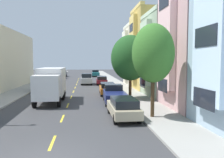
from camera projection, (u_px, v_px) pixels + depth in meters
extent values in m
plane|color=#38383A|center=(76.00, 86.00, 39.42)|extent=(160.00, 160.00, 0.00)
cube|color=#99968E|center=(30.00, 87.00, 36.64)|extent=(3.20, 120.00, 0.14)
cube|color=#99968E|center=(119.00, 86.00, 38.22)|extent=(3.20, 120.00, 0.14)
cube|color=yellow|center=(52.00, 142.00, 11.67)|extent=(0.14, 2.20, 0.01)
cube|color=yellow|center=(62.00, 118.00, 16.63)|extent=(0.14, 2.20, 0.01)
cube|color=yellow|center=(68.00, 105.00, 21.58)|extent=(0.14, 2.20, 0.01)
cube|color=yellow|center=(71.00, 97.00, 26.54)|extent=(0.14, 2.20, 0.01)
cube|color=yellow|center=(73.00, 92.00, 31.49)|extent=(0.14, 2.20, 0.01)
cube|color=yellow|center=(75.00, 87.00, 36.44)|extent=(0.14, 2.20, 0.01)
cube|color=yellow|center=(76.00, 84.00, 41.40)|extent=(0.14, 2.20, 0.01)
cube|color=yellow|center=(77.00, 82.00, 46.35)|extent=(0.14, 2.20, 0.01)
cube|color=yellow|center=(78.00, 80.00, 51.31)|extent=(0.14, 2.20, 0.01)
cube|color=yellow|center=(79.00, 78.00, 56.26)|extent=(0.14, 2.20, 0.01)
cube|color=#CAE7FE|center=(211.00, 24.00, 12.52)|extent=(0.55, 3.04, 8.81)
cube|color=#1E232D|center=(203.00, 99.00, 12.79)|extent=(0.04, 2.31, 1.10)
cube|color=#1E232D|center=(205.00, 36.00, 12.53)|extent=(0.04, 2.31, 1.10)
cube|color=#FECACA|center=(166.00, 36.00, 19.39)|extent=(0.55, 3.04, 9.00)
cube|color=#1E232D|center=(162.00, 85.00, 19.67)|extent=(0.04, 2.31, 1.10)
cube|color=#1E232D|center=(163.00, 44.00, 19.41)|extent=(0.04, 2.31, 1.10)
cube|color=#1E232D|center=(164.00, 2.00, 19.15)|extent=(0.04, 2.31, 1.10)
cube|color=#99AD8E|center=(204.00, 57.00, 27.19)|extent=(13.61, 6.75, 9.26)
cube|color=beige|center=(150.00, 13.00, 26.10)|extent=(0.60, 6.75, 0.44)
cube|color=beige|center=(145.00, 53.00, 26.37)|extent=(0.55, 3.04, 7.22)
cube|color=#1E232D|center=(142.00, 83.00, 26.59)|extent=(0.04, 2.31, 1.10)
cube|color=#1E232D|center=(143.00, 58.00, 26.38)|extent=(0.04, 2.31, 1.10)
cube|color=#1E232D|center=(143.00, 34.00, 26.17)|extent=(0.04, 2.31, 1.10)
cube|color=tan|center=(174.00, 51.00, 33.90)|extent=(11.80, 6.75, 11.34)
cube|color=#F9D572|center=(137.00, 8.00, 32.83)|extent=(0.60, 6.75, 0.44)
cube|color=#F9D572|center=(133.00, 47.00, 33.18)|extent=(0.55, 3.04, 8.85)
cube|color=#1E232D|center=(131.00, 76.00, 33.45)|extent=(0.04, 2.31, 1.10)
cube|color=#1E232D|center=(131.00, 52.00, 33.19)|extent=(0.04, 2.31, 1.10)
cube|color=#1E232D|center=(131.00, 28.00, 32.94)|extent=(0.04, 2.31, 1.10)
cube|color=beige|center=(156.00, 56.00, 40.77)|extent=(10.58, 6.75, 9.96)
cube|color=white|center=(128.00, 26.00, 39.82)|extent=(0.60, 6.75, 0.44)
cube|color=white|center=(125.00, 54.00, 40.12)|extent=(0.55, 3.04, 7.77)
cube|color=#1E232D|center=(123.00, 75.00, 40.35)|extent=(0.04, 2.31, 1.10)
cube|color=#1E232D|center=(123.00, 57.00, 40.13)|extent=(0.04, 2.31, 1.10)
cube|color=#1E232D|center=(123.00, 40.00, 39.91)|extent=(0.04, 2.31, 1.10)
cylinder|color=#47331E|center=(153.00, 96.00, 16.49)|extent=(0.27, 0.27, 2.96)
ellipsoid|color=#387028|center=(153.00, 53.00, 16.26)|extent=(2.97, 2.97, 4.14)
cylinder|color=#47331E|center=(130.00, 87.00, 24.86)|extent=(0.32, 0.32, 2.52)
ellipsoid|color=#1E4C1E|center=(130.00, 58.00, 24.63)|extent=(4.11, 4.11, 4.82)
cube|color=white|center=(52.00, 81.00, 24.22)|extent=(2.44, 5.23, 2.74)
cube|color=white|center=(46.00, 88.00, 20.52)|extent=(2.32, 1.92, 2.20)
cube|color=black|center=(45.00, 83.00, 19.59)|extent=(2.02, 0.10, 0.97)
cube|color=black|center=(55.00, 93.00, 26.84)|extent=(2.40, 0.18, 0.24)
cylinder|color=black|center=(34.00, 102.00, 20.44)|extent=(0.29, 0.96, 0.96)
cylinder|color=black|center=(59.00, 102.00, 20.69)|extent=(0.29, 0.96, 0.96)
cylinder|color=black|center=(44.00, 94.00, 25.60)|extent=(0.29, 0.96, 0.96)
cylinder|color=black|center=(64.00, 94.00, 25.85)|extent=(0.29, 0.96, 0.96)
cylinder|color=black|center=(43.00, 96.00, 24.51)|extent=(0.29, 0.96, 0.96)
cylinder|color=black|center=(63.00, 95.00, 24.76)|extent=(0.29, 0.96, 0.96)
cube|color=#AD1E1E|center=(60.00, 76.00, 55.27)|extent=(1.83, 4.70, 0.62)
cube|color=black|center=(60.00, 73.00, 55.60)|extent=(1.60, 2.82, 0.55)
cylinder|color=black|center=(56.00, 78.00, 53.62)|extent=(0.22, 0.66, 0.66)
cylinder|color=black|center=(63.00, 78.00, 53.80)|extent=(0.22, 0.66, 0.66)
cylinder|color=black|center=(58.00, 77.00, 56.79)|extent=(0.22, 0.66, 0.66)
cylinder|color=black|center=(64.00, 77.00, 56.96)|extent=(0.22, 0.66, 0.66)
cube|color=#333338|center=(63.00, 74.00, 62.83)|extent=(1.90, 4.73, 0.62)
cube|color=black|center=(63.00, 72.00, 63.16)|extent=(1.65, 2.85, 0.55)
cylinder|color=black|center=(60.00, 76.00, 61.17)|extent=(0.23, 0.66, 0.66)
cylinder|color=black|center=(66.00, 76.00, 61.38)|extent=(0.23, 0.66, 0.66)
cylinder|color=black|center=(61.00, 75.00, 64.33)|extent=(0.23, 0.66, 0.66)
cylinder|color=black|center=(67.00, 75.00, 64.54)|extent=(0.23, 0.66, 0.66)
cube|color=orange|center=(107.00, 89.00, 28.60)|extent=(1.93, 4.74, 0.62)
cube|color=black|center=(108.00, 85.00, 28.19)|extent=(1.67, 2.86, 0.55)
cylinder|color=black|center=(113.00, 90.00, 30.29)|extent=(0.24, 0.67, 0.66)
cylinder|color=black|center=(100.00, 90.00, 30.14)|extent=(0.24, 0.67, 0.66)
cylinder|color=black|center=(115.00, 94.00, 27.11)|extent=(0.24, 0.67, 0.66)
cylinder|color=black|center=(101.00, 94.00, 26.97)|extent=(0.24, 0.67, 0.66)
cube|color=tan|center=(123.00, 109.00, 16.75)|extent=(1.92, 4.74, 0.62)
cube|color=black|center=(124.00, 102.00, 16.33)|extent=(1.66, 2.85, 0.55)
cylinder|color=black|center=(129.00, 109.00, 18.46)|extent=(0.23, 0.66, 0.66)
cylinder|color=black|center=(109.00, 109.00, 18.24)|extent=(0.23, 0.66, 0.66)
cylinder|color=black|center=(139.00, 118.00, 15.30)|extent=(0.23, 0.66, 0.66)
cylinder|color=black|center=(115.00, 119.00, 15.09)|extent=(0.23, 0.66, 0.66)
cube|color=#195B60|center=(96.00, 74.00, 63.63)|extent=(2.07, 5.33, 0.80)
cube|color=black|center=(95.00, 71.00, 64.74)|extent=(1.78, 1.61, 0.60)
cylinder|color=black|center=(99.00, 75.00, 65.54)|extent=(0.23, 0.66, 0.66)
cylinder|color=black|center=(92.00, 75.00, 65.36)|extent=(0.23, 0.66, 0.66)
cylinder|color=black|center=(99.00, 76.00, 61.96)|extent=(0.23, 0.66, 0.66)
cylinder|color=black|center=(92.00, 76.00, 61.79)|extent=(0.23, 0.66, 0.66)
cube|color=silver|center=(54.00, 79.00, 45.04)|extent=(2.11, 5.34, 0.80)
cube|color=black|center=(53.00, 76.00, 43.83)|extent=(1.79, 1.63, 0.60)
cylinder|color=black|center=(48.00, 82.00, 43.20)|extent=(0.23, 0.66, 0.66)
cylinder|color=black|center=(57.00, 82.00, 43.36)|extent=(0.23, 0.66, 0.66)
cylinder|color=black|center=(51.00, 80.00, 46.78)|extent=(0.23, 0.66, 0.66)
cylinder|color=black|center=(60.00, 80.00, 46.94)|extent=(0.23, 0.66, 0.66)
cube|color=#7A9EC6|center=(41.00, 85.00, 32.33)|extent=(2.06, 4.84, 0.90)
cube|color=black|center=(41.00, 79.00, 32.27)|extent=(1.78, 2.82, 0.70)
cylinder|color=black|center=(33.00, 90.00, 30.63)|extent=(0.24, 0.66, 0.66)
cylinder|color=black|center=(46.00, 90.00, 30.87)|extent=(0.24, 0.66, 0.66)
cylinder|color=black|center=(37.00, 87.00, 33.86)|extent=(0.24, 0.66, 0.66)
cylinder|color=black|center=(49.00, 87.00, 34.09)|extent=(0.24, 0.66, 0.66)
cube|color=navy|center=(114.00, 96.00, 22.76)|extent=(2.14, 5.35, 0.80)
cube|color=black|center=(113.00, 87.00, 23.87)|extent=(1.80, 1.64, 0.60)
cylinder|color=black|center=(121.00, 97.00, 24.66)|extent=(0.24, 0.67, 0.66)
cylinder|color=black|center=(104.00, 97.00, 24.50)|extent=(0.24, 0.67, 0.66)
cylinder|color=black|center=(126.00, 103.00, 21.07)|extent=(0.24, 0.67, 0.66)
cylinder|color=black|center=(107.00, 103.00, 20.92)|extent=(0.24, 0.67, 0.66)
cube|color=maroon|center=(102.00, 81.00, 41.09)|extent=(1.94, 4.75, 0.62)
cube|color=black|center=(102.00, 78.00, 40.68)|extent=(1.68, 2.86, 0.55)
cylinder|color=black|center=(106.00, 82.00, 42.77)|extent=(0.24, 0.67, 0.66)
cylinder|color=black|center=(97.00, 82.00, 42.64)|extent=(0.24, 0.67, 0.66)
cylinder|color=black|center=(107.00, 84.00, 39.60)|extent=(0.24, 0.67, 0.66)
cylinder|color=black|center=(97.00, 84.00, 39.46)|extent=(0.24, 0.67, 0.66)
cube|color=#B2B5BA|center=(87.00, 80.00, 41.64)|extent=(1.95, 4.80, 0.90)
cube|color=black|center=(87.00, 75.00, 41.58)|extent=(1.72, 2.78, 0.70)
cylinder|color=black|center=(91.00, 82.00, 43.39)|extent=(0.22, 0.66, 0.66)
cylinder|color=black|center=(82.00, 82.00, 43.19)|extent=(0.22, 0.66, 0.66)
cylinder|color=black|center=(92.00, 83.00, 40.15)|extent=(0.22, 0.66, 0.66)
cylinder|color=black|center=(82.00, 83.00, 39.96)|extent=(0.22, 0.66, 0.66)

